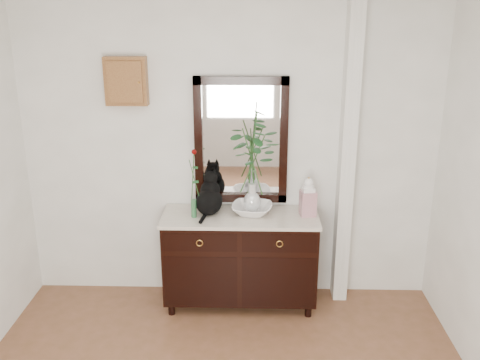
{
  "coord_description": "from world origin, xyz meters",
  "views": [
    {
      "loc": [
        0.21,
        -2.48,
        2.57
      ],
      "look_at": [
        0.1,
        1.63,
        1.2
      ],
      "focal_mm": 40.0,
      "sensor_mm": 36.0,
      "label": 1
    }
  ],
  "objects_px": {
    "cat": "(209,193)",
    "lotus_bowl": "(252,209)",
    "ginger_jar": "(308,196)",
    "sideboard": "(240,255)"
  },
  "relations": [
    {
      "from": "cat",
      "to": "lotus_bowl",
      "type": "xyz_separation_m",
      "value": [
        0.37,
        0.0,
        -0.14
      ]
    },
    {
      "from": "lotus_bowl",
      "to": "cat",
      "type": "bearing_deg",
      "value": -179.5
    },
    {
      "from": "sideboard",
      "to": "cat",
      "type": "height_order",
      "value": "cat"
    },
    {
      "from": "lotus_bowl",
      "to": "ginger_jar",
      "type": "distance_m",
      "value": 0.49
    },
    {
      "from": "sideboard",
      "to": "ginger_jar",
      "type": "relative_size",
      "value": 3.89
    },
    {
      "from": "sideboard",
      "to": "cat",
      "type": "relative_size",
      "value": 3.63
    },
    {
      "from": "cat",
      "to": "lotus_bowl",
      "type": "distance_m",
      "value": 0.39
    },
    {
      "from": "cat",
      "to": "ginger_jar",
      "type": "relative_size",
      "value": 1.07
    },
    {
      "from": "lotus_bowl",
      "to": "sideboard",
      "type": "bearing_deg",
      "value": -158.55
    },
    {
      "from": "ginger_jar",
      "to": "lotus_bowl",
      "type": "bearing_deg",
      "value": 178.16
    }
  ]
}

